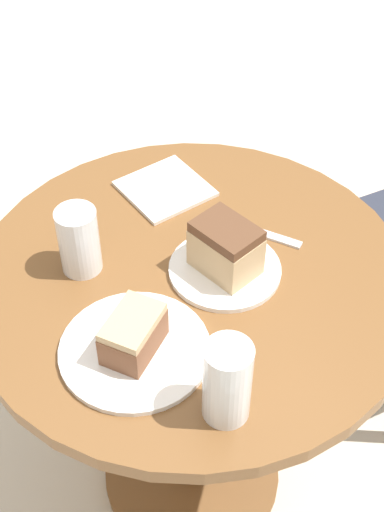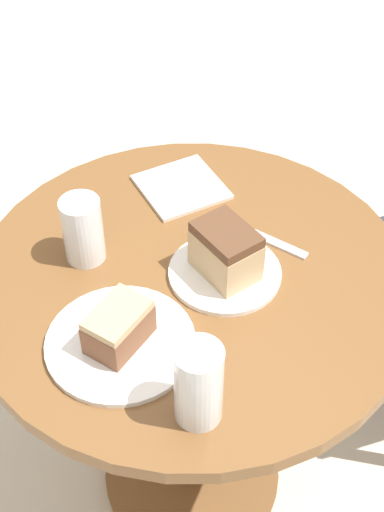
{
  "view_description": "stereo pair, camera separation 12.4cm",
  "coord_description": "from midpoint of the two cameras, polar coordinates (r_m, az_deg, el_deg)",
  "views": [
    {
      "loc": [
        0.72,
        -0.53,
        1.63
      ],
      "look_at": [
        0.0,
        0.0,
        0.76
      ],
      "focal_mm": 50.0,
      "sensor_mm": 36.0,
      "label": 1
    },
    {
      "loc": [
        0.78,
        -0.42,
        1.63
      ],
      "look_at": [
        0.0,
        0.0,
        0.76
      ],
      "focal_mm": 50.0,
      "sensor_mm": 36.0,
      "label": 2
    }
  ],
  "objects": [
    {
      "name": "ground_plane",
      "position": [
        1.86,
        2.0,
        -17.18
      ],
      "size": [
        8.0,
        8.0,
        0.0
      ],
      "primitive_type": "plane",
      "color": "beige"
    },
    {
      "name": "table",
      "position": [
        1.41,
        2.54,
        -6.6
      ],
      "size": [
        0.79,
        0.79,
        0.72
      ],
      "color": "brown",
      "rests_on": "ground_plane"
    },
    {
      "name": "plate_near",
      "position": [
        1.27,
        5.45,
        -1.48
      ],
      "size": [
        0.2,
        0.2,
        0.01
      ],
      "color": "white",
      "rests_on": "table"
    },
    {
      "name": "plate_far",
      "position": [
        1.16,
        -2.69,
        -7.12
      ],
      "size": [
        0.24,
        0.24,
        0.01
      ],
      "color": "white",
      "rests_on": "table"
    },
    {
      "name": "cake_slice_near",
      "position": [
        1.23,
        5.61,
        0.24
      ],
      "size": [
        0.12,
        0.1,
        0.1
      ],
      "rotation": [
        0.0,
        0.0,
        1.7
      ],
      "color": "tan",
      "rests_on": "plate_near"
    },
    {
      "name": "cake_slice_far",
      "position": [
        1.13,
        -2.75,
        -5.84
      ],
      "size": [
        0.11,
        0.13,
        0.07
      ],
      "rotation": [
        0.0,
        0.0,
        3.64
      ],
      "color": "brown",
      "rests_on": "plate_far"
    },
    {
      "name": "glass_lemonade",
      "position": [
        1.27,
        -5.94,
        1.72
      ],
      "size": [
        0.07,
        0.07,
        0.13
      ],
      "color": "beige",
      "rests_on": "table"
    },
    {
      "name": "glass_water",
      "position": [
        1.03,
        4.02,
        -10.65
      ],
      "size": [
        0.07,
        0.07,
        0.14
      ],
      "color": "silver",
      "rests_on": "table"
    },
    {
      "name": "napkin_stack",
      "position": [
        1.44,
        1.61,
        5.44
      ],
      "size": [
        0.16,
        0.16,
        0.01
      ],
      "rotation": [
        0.0,
        0.0,
        -0.01
      ],
      "color": "silver",
      "rests_on": "table"
    },
    {
      "name": "fork",
      "position": [
        1.34,
        9.01,
        1.05
      ],
      "size": [
        0.14,
        0.08,
        0.0
      ],
      "rotation": [
        0.0,
        0.0,
        0.47
      ],
      "color": "silver",
      "rests_on": "table"
    }
  ]
}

